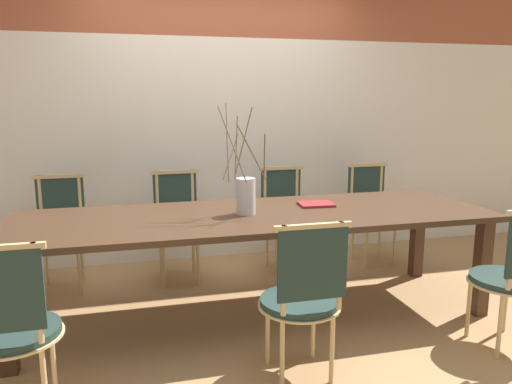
{
  "coord_description": "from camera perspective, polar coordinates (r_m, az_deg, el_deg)",
  "views": [
    {
      "loc": [
        -0.84,
        -3.24,
        1.53
      ],
      "look_at": [
        0.0,
        0.0,
        0.89
      ],
      "focal_mm": 35.0,
      "sensor_mm": 36.0,
      "label": 1
    }
  ],
  "objects": [
    {
      "name": "chair_near_left",
      "position": [
        2.74,
        5.35,
        -11.65
      ],
      "size": [
        0.46,
        0.46,
        0.91
      ],
      "color": "#233833",
      "rests_on": "ground_plane"
    },
    {
      "name": "dining_table",
      "position": [
        3.46,
        0.0,
        -3.63
      ],
      "size": [
        3.28,
        1.03,
        0.74
      ],
      "color": "#422B1C",
      "rests_on": "ground_plane"
    },
    {
      "name": "chair_far_leftend",
      "position": [
        4.28,
        -21.45,
        -4.06
      ],
      "size": [
        0.46,
        0.46,
        0.91
      ],
      "rotation": [
        0.0,
        0.0,
        3.14
      ],
      "color": "#233833",
      "rests_on": "ground_plane"
    },
    {
      "name": "wall_rear",
      "position": [
        4.73,
        -4.38,
        11.67
      ],
      "size": [
        12.0,
        0.06,
        3.2
      ],
      "color": "silver",
      "rests_on": "ground_plane"
    },
    {
      "name": "book_stack",
      "position": [
        3.71,
        6.88,
        -1.4
      ],
      "size": [
        0.26,
        0.21,
        0.02
      ],
      "color": "maroon",
      "rests_on": "dining_table"
    },
    {
      "name": "vase_centerpiece",
      "position": [
        3.4,
        -1.21,
        -0.25
      ],
      "size": [
        0.34,
        0.35,
        0.75
      ],
      "color": "silver",
      "rests_on": "dining_table"
    },
    {
      "name": "chair_far_center",
      "position": [
        4.44,
        3.35,
        -2.76
      ],
      "size": [
        0.46,
        0.46,
        0.91
      ],
      "rotation": [
        0.0,
        0.0,
        3.14
      ],
      "color": "#233833",
      "rests_on": "ground_plane"
    },
    {
      "name": "chair_far_left",
      "position": [
        4.26,
        -8.98,
        -3.49
      ],
      "size": [
        0.46,
        0.46,
        0.91
      ],
      "rotation": [
        0.0,
        0.0,
        3.14
      ],
      "color": "#233833",
      "rests_on": "ground_plane"
    },
    {
      "name": "ground_plane",
      "position": [
        3.68,
        0.0,
        -13.71
      ],
      "size": [
        16.0,
        16.0,
        0.0
      ],
      "primitive_type": "plane",
      "color": "#A87F51"
    },
    {
      "name": "chair_far_right",
      "position": [
        4.77,
        13.11,
        -2.09
      ],
      "size": [
        0.46,
        0.46,
        0.91
      ],
      "rotation": [
        0.0,
        0.0,
        3.14
      ],
      "color": "#233833",
      "rests_on": "ground_plane"
    },
    {
      "name": "chair_near_leftend",
      "position": [
        2.66,
        -26.26,
        -13.52
      ],
      "size": [
        0.46,
        0.46,
        0.91
      ],
      "color": "#233833",
      "rests_on": "ground_plane"
    }
  ]
}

